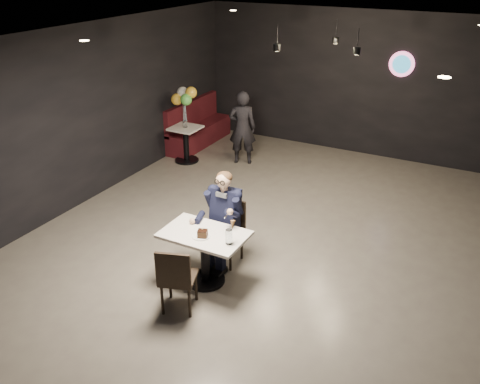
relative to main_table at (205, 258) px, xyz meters
The scene contains 17 objects.
floor 1.31m from the main_table, 74.08° to the left, with size 9.00×9.00×0.00m, color gray.
wall_sign 6.01m from the main_table, 78.61° to the left, with size 0.50×0.06×0.50m, color pink, non-canonical shape.
pendant_lights 4.08m from the main_table, 83.88° to the left, with size 1.40×1.20×0.36m, color black.
main_table is the anchor object (origin of this frame).
chair_far 0.56m from the main_table, 90.00° to the left, with size 0.42×0.46×0.92m, color black.
chair_near 0.62m from the main_table, 90.00° to the right, with size 0.42×0.46×0.92m, color black.
seated_man 0.65m from the main_table, 90.00° to the left, with size 0.60×0.80×1.44m, color black.
dessert_plate 0.39m from the main_table, 81.66° to the right, with size 0.23×0.23×0.01m, color white.
cake_slice 0.44m from the main_table, 68.33° to the right, with size 0.12×0.10×0.09m, color black.
mint_leaf 0.48m from the main_table, 66.37° to the right, with size 0.06×0.04×0.01m, color green.
sundae_glass 0.63m from the main_table, 10.48° to the right, with size 0.09×0.09×0.20m, color silver.
wafer_cone 0.75m from the main_table, ahead, with size 0.06×0.06×0.12m, color #AF8C47.
booth_bench 5.36m from the main_table, 122.86° to the left, with size 0.50×2.00×1.00m, color #420E0F.
side_table 4.36m from the main_table, 126.68° to the left, with size 0.57×0.57×0.72m, color white.
balloon_vase 4.39m from the main_table, 126.68° to the left, with size 0.10×0.10×0.14m, color silver.
balloon_bunch 4.45m from the main_table, 126.68° to the left, with size 0.43×0.43×0.70m, color yellow.
passerby 4.29m from the main_table, 111.06° to the left, with size 0.55×0.36×1.52m, color black.
Camera 1 is at (2.72, -6.00, 4.06)m, focal length 38.00 mm.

